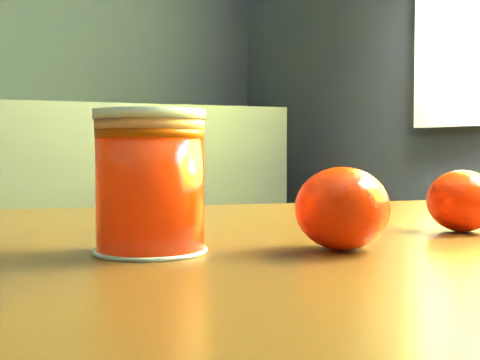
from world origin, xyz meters
name	(u,v)px	position (x,y,z in m)	size (l,w,h in m)	color
table	(335,346)	(1.03, 0.09, 0.63)	(1.08, 0.85, 0.72)	#5A3316
juice_glass	(150,183)	(0.87, 0.09, 0.77)	(0.08, 0.08, 0.10)	red
orange_front	(342,208)	(1.00, 0.04, 0.75)	(0.07, 0.07, 0.06)	#FF2A05
orange_back	(462,201)	(1.16, 0.08, 0.75)	(0.06, 0.06, 0.06)	#FF2A05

